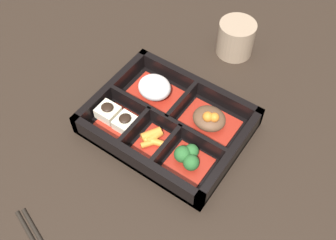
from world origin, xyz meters
name	(u,v)px	position (x,y,z in m)	size (l,w,h in m)	color
ground_plane	(168,128)	(0.00, 0.00, 0.00)	(3.00, 3.00, 0.00)	black
bento_base	(168,126)	(0.00, 0.00, 0.01)	(0.28, 0.22, 0.01)	black
bento_rim	(167,122)	(0.00, 0.00, 0.02)	(0.28, 0.22, 0.04)	black
bowl_rice	(155,89)	(-0.06, 0.04, 0.03)	(0.10, 0.08, 0.05)	maroon
bowl_stew	(209,120)	(0.06, 0.04, 0.03)	(0.10, 0.08, 0.05)	maroon
bowl_tofu	(117,118)	(-0.08, -0.05, 0.02)	(0.08, 0.07, 0.03)	maroon
bowl_carrots	(152,139)	(0.00, -0.05, 0.02)	(0.06, 0.07, 0.02)	maroon
bowl_greens	(188,158)	(0.07, -0.05, 0.02)	(0.07, 0.07, 0.03)	maroon
tea_cup	(235,37)	(0.00, 0.25, 0.04)	(0.08, 0.08, 0.07)	gray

